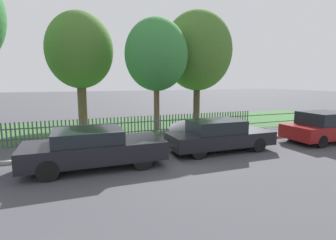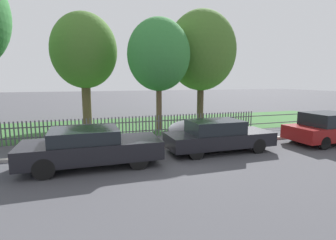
{
  "view_description": "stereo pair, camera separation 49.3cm",
  "coord_description": "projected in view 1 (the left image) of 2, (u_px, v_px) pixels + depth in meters",
  "views": [
    {
      "loc": [
        -3.1,
        -10.17,
        2.93
      ],
      "look_at": [
        1.06,
        0.96,
        1.1
      ],
      "focal_mm": 28.0,
      "sensor_mm": 36.0,
      "label": 1
    },
    {
      "loc": [
        -2.63,
        -10.33,
        2.93
      ],
      "look_at": [
        1.06,
        0.96,
        1.1
      ],
      "focal_mm": 28.0,
      "sensor_mm": 36.0,
      "label": 2
    }
  ],
  "objects": [
    {
      "name": "tree_mid_park",
      "position": [
        156.0,
        55.0,
        14.72
      ],
      "size": [
        3.54,
        3.54,
        6.36
      ],
      "color": "brown",
      "rests_on": "ground"
    },
    {
      "name": "tree_far_left",
      "position": [
        197.0,
        51.0,
        17.24
      ],
      "size": [
        4.52,
        4.52,
        7.41
      ],
      "color": "#473828",
      "rests_on": "ground"
    },
    {
      "name": "park_fence",
      "position": [
        136.0,
        127.0,
        13.39
      ],
      "size": [
        32.95,
        0.05,
        1.09
      ],
      "color": "#4C4C51",
      "rests_on": "ground"
    },
    {
      "name": "parked_car_black_saloon",
      "position": [
        94.0,
        147.0,
        8.78
      ],
      "size": [
        4.59,
        1.87,
        1.31
      ],
      "rotation": [
        0.0,
        0.0,
        0.0
      ],
      "color": "black",
      "rests_on": "ground"
    },
    {
      "name": "covered_motorcycle",
      "position": [
        190.0,
        129.0,
        12.14
      ],
      "size": [
        2.13,
        0.79,
        1.12
      ],
      "rotation": [
        0.0,
        0.0,
        -0.1
      ],
      "color": "black",
      "rests_on": "ground"
    },
    {
      "name": "grass_strip",
      "position": [
        124.0,
        126.0,
        16.61
      ],
      "size": [
        32.95,
        6.8,
        0.01
      ],
      "primitive_type": "cube",
      "color": "#33602D",
      "rests_on": "ground"
    },
    {
      "name": "kerb_stone",
      "position": [
        152.0,
        149.0,
        11.02
      ],
      "size": [
        32.95,
        0.2,
        0.12
      ],
      "primitive_type": "cube",
      "color": "#B2ADA3",
      "rests_on": "ground"
    },
    {
      "name": "parked_car_navy_estate",
      "position": [
        219.0,
        135.0,
        10.79
      ],
      "size": [
        4.39,
        1.63,
        1.31
      ],
      "rotation": [
        0.0,
        0.0,
        -0.0
      ],
      "color": "black",
      "rests_on": "ground"
    },
    {
      "name": "ground_plane",
      "position": [
        152.0,
        151.0,
        10.93
      ],
      "size": [
        120.0,
        120.0,
        0.0
      ],
      "primitive_type": "plane",
      "color": "#424247"
    },
    {
      "name": "tree_behind_motorcycle",
      "position": [
        80.0,
        51.0,
        16.27
      ],
      "size": [
        4.1,
        4.1,
        7.1
      ],
      "color": "brown",
      "rests_on": "ground"
    },
    {
      "name": "parked_car_red_compact",
      "position": [
        325.0,
        127.0,
        12.46
      ],
      "size": [
        4.16,
        1.88,
        1.43
      ],
      "rotation": [
        0.0,
        0.0,
        0.02
      ],
      "color": "maroon",
      "rests_on": "ground"
    }
  ]
}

